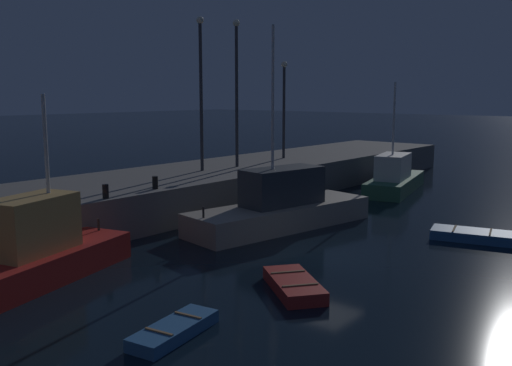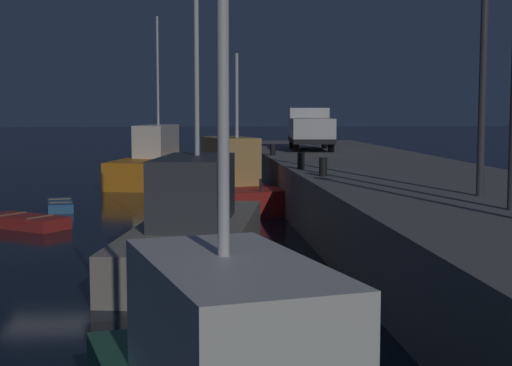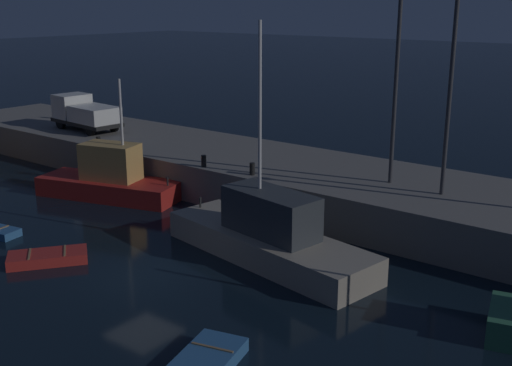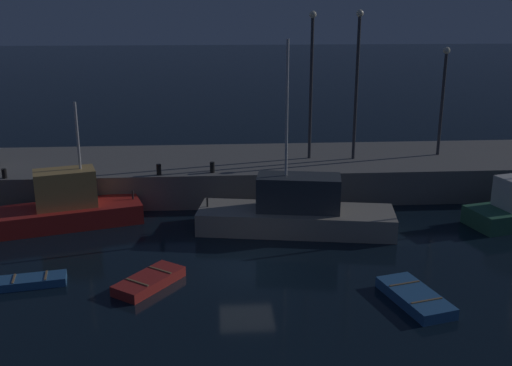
{
  "view_description": "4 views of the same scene",
  "coord_description": "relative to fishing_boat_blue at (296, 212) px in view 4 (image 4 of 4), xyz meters",
  "views": [
    {
      "loc": [
        -19.1,
        -12.26,
        6.67
      ],
      "look_at": [
        1.64,
        5.22,
        2.36
      ],
      "focal_mm": 39.38,
      "sensor_mm": 36.0,
      "label": 1
    },
    {
      "loc": [
        24.17,
        4.4,
        4.35
      ],
      "look_at": [
        -2.22,
        6.83,
        1.77
      ],
      "focal_mm": 53.83,
      "sensor_mm": 36.0,
      "label": 2
    },
    {
      "loc": [
        18.09,
        -15.75,
        10.61
      ],
      "look_at": [
        0.22,
        7.18,
        2.33
      ],
      "focal_mm": 44.85,
      "sensor_mm": 36.0,
      "label": 3
    },
    {
      "loc": [
        -1.32,
        -24.8,
        11.48
      ],
      "look_at": [
        1.0,
        7.86,
        1.71
      ],
      "focal_mm": 41.88,
      "sensor_mm": 36.0,
      "label": 4
    }
  ],
  "objects": [
    {
      "name": "bollard_west",
      "position": [
        -4.4,
        4.43,
        1.32
      ],
      "size": [
        0.28,
        0.28,
        0.63
      ],
      "primitive_type": "cylinder",
      "color": "black",
      "rests_on": "pier_quay"
    },
    {
      "name": "bollard_east",
      "position": [
        -7.48,
        4.14,
        1.33
      ],
      "size": [
        0.28,
        0.28,
        0.64
      ],
      "primitive_type": "cylinder",
      "color": "black",
      "rests_on": "pier_quay"
    },
    {
      "name": "ground_plane",
      "position": [
        -2.91,
        -4.63,
        -1.04
      ],
      "size": [
        320.0,
        320.0,
        0.0
      ],
      "primitive_type": "plane",
      "color": "black"
    },
    {
      "name": "pier_quay",
      "position": [
        -2.91,
        7.75,
        -0.02
      ],
      "size": [
        61.64,
        8.12,
        2.05
      ],
      "color": "slate",
      "rests_on": "ground"
    },
    {
      "name": "fishing_boat_orange",
      "position": [
        -12.37,
        1.68,
        -0.01
      ],
      "size": [
        8.54,
        4.87,
        6.67
      ],
      "color": "red",
      "rests_on": "ground"
    },
    {
      "name": "lamp_post_central",
      "position": [
        10.4,
        7.78,
        5.12
      ],
      "size": [
        0.44,
        0.44,
        6.93
      ],
      "color": "#38383D",
      "rests_on": "pier_quay"
    },
    {
      "name": "lamp_post_west",
      "position": [
        1.82,
        7.48,
        6.26
      ],
      "size": [
        0.44,
        0.44,
        9.12
      ],
      "color": "#38383D",
      "rests_on": "pier_quay"
    },
    {
      "name": "rowboat_white_mid",
      "position": [
        -12.19,
        -5.64,
        -0.86
      ],
      "size": [
        3.07,
        1.53,
        0.41
      ],
      "color": "#2D6099",
      "rests_on": "ground"
    },
    {
      "name": "lamp_post_east",
      "position": [
        4.61,
        7.12,
        6.3
      ],
      "size": [
        0.44,
        0.44,
        9.19
      ],
      "color": "#38383D",
      "rests_on": "pier_quay"
    },
    {
      "name": "dinghy_red_small",
      "position": [
        3.68,
        -8.3,
        -0.82
      ],
      "size": [
        2.42,
        3.84,
        0.49
      ],
      "color": "#2D6099",
      "rests_on": "ground"
    },
    {
      "name": "bollard_central",
      "position": [
        -16.17,
        4.04,
        1.29
      ],
      "size": [
        0.28,
        0.28,
        0.55
      ],
      "primitive_type": "cylinder",
      "color": "black",
      "rests_on": "pier_quay"
    },
    {
      "name": "fishing_boat_blue",
      "position": [
        0.0,
        0.0,
        0.0
      ],
      "size": [
        10.6,
        4.63,
        9.92
      ],
      "color": "gray",
      "rests_on": "ground"
    },
    {
      "name": "dinghy_orange_near",
      "position": [
        -7.13,
        -6.05,
        -0.82
      ],
      "size": [
        3.03,
        3.41,
        0.48
      ],
      "color": "#B22823",
      "rests_on": "ground"
    }
  ]
}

